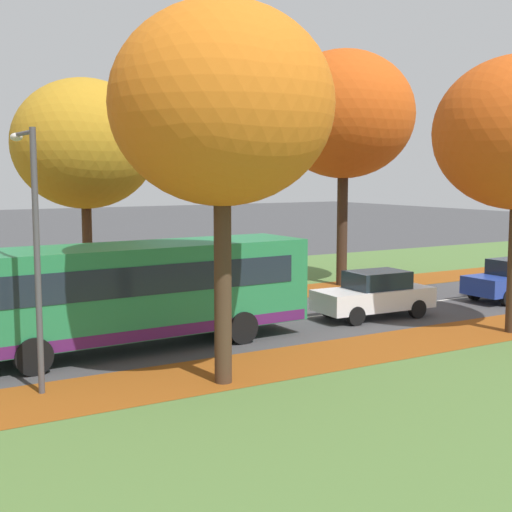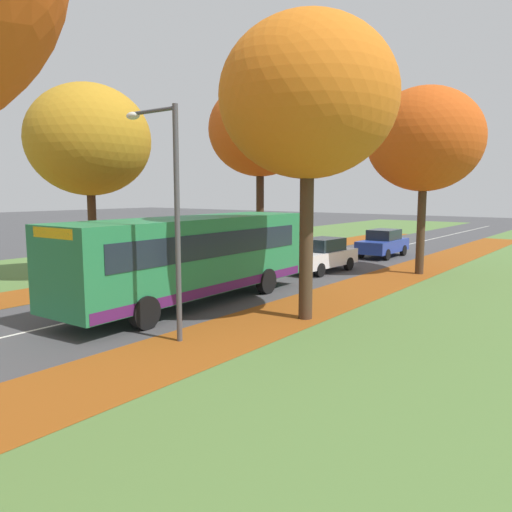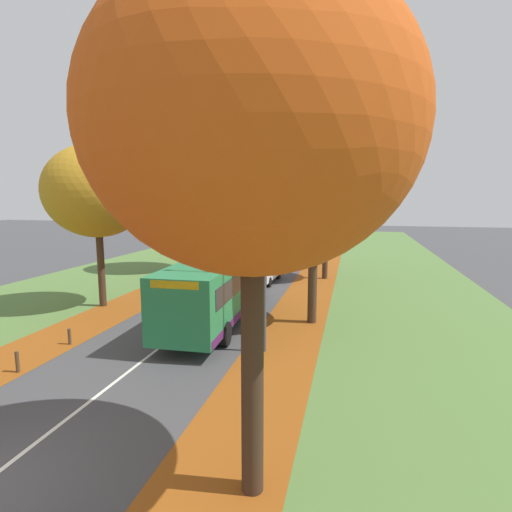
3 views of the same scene
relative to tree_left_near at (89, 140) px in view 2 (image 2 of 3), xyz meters
name	(u,v)px [view 2 (image 2 of 3)]	position (x,y,z in m)	size (l,w,h in m)	color
grass_verge_left	(165,256)	(-3.46, 7.29, -6.03)	(12.00, 90.00, 0.01)	#517538
leaf_litter_left	(135,278)	(1.14, 1.29, -6.02)	(2.80, 60.00, 0.00)	#8C4714
grass_verge_right	(497,294)	(14.94, 7.29, -6.03)	(12.00, 90.00, 0.01)	#517538
leaf_litter_right	(310,306)	(10.34, 1.29, -6.02)	(2.80, 60.00, 0.00)	#8C4714
road_centre_line	(293,271)	(5.74, 7.29, -6.03)	(0.12, 80.00, 0.01)	silver
tree_left_near	(89,140)	(0.00, 0.00, 0.00)	(5.26, 5.26, 8.42)	#422D1E
tree_left_mid	(260,130)	(0.66, 11.33, 1.47)	(6.16, 6.16, 10.30)	#382619
tree_right_near	(308,98)	(11.11, -0.23, 0.51)	(5.20, 5.20, 8.91)	#422D1E
tree_right_mid	(425,140)	(10.96, 10.14, 0.17)	(5.24, 5.24, 8.58)	#422D1E
streetlamp_right	(168,197)	(9.41, -4.18, -2.30)	(1.89, 0.28, 6.00)	#47474C
bus	(191,255)	(6.83, -0.82, -4.33)	(2.92, 10.48, 2.98)	#237A47
car_white_lead	(321,255)	(6.95, 7.92, -5.22)	(1.94, 4.28, 1.62)	silver
car_blue_following	(383,243)	(7.07, 14.96, -5.22)	(1.84, 4.23, 1.62)	#233D9E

